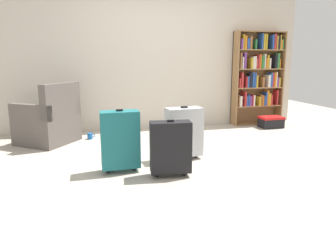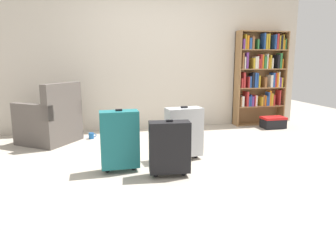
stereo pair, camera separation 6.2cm
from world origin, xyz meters
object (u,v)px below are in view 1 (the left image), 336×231
object	(u,v)px
suitcase_teal	(120,140)
suitcase_silver	(184,132)
bookshelf	(258,75)
armchair	(49,122)
storage_box	(271,122)
mug	(90,136)
suitcase_black	(170,147)

from	to	relation	value
suitcase_teal	suitcase_silver	size ratio (longest dim) A/B	1.05
bookshelf	armchair	size ratio (longest dim) A/B	1.78
storage_box	mug	bearing A→B (deg)	-179.34
bookshelf	suitcase_teal	bearing A→B (deg)	-145.18
mug	suitcase_black	distance (m)	1.98
suitcase_black	armchair	bearing A→B (deg)	129.89
suitcase_silver	suitcase_teal	bearing A→B (deg)	-163.15
armchair	suitcase_teal	distance (m)	1.71
suitcase_teal	suitcase_silver	distance (m)	0.84
armchair	suitcase_teal	bearing A→B (deg)	-57.34
armchair	suitcase_black	distance (m)	2.22
armchair	bookshelf	bearing A→B (deg)	7.51
armchair	suitcase_silver	distance (m)	2.10
armchair	suitcase_teal	world-z (taller)	armchair
armchair	suitcase_black	world-z (taller)	armchair
mug	suitcase_black	world-z (taller)	suitcase_black
bookshelf	suitcase_teal	distance (m)	3.42
mug	bookshelf	bearing A→B (deg)	7.63
mug	suitcase_silver	bearing A→B (deg)	-47.77
bookshelf	mug	xyz separation A→B (m)	(-3.12, -0.42, -0.90)
bookshelf	suitcase_black	distance (m)	3.22
storage_box	bookshelf	bearing A→B (deg)	104.61
bookshelf	mug	bearing A→B (deg)	-172.37
bookshelf	armchair	distance (m)	3.78
suitcase_teal	armchair	bearing A→B (deg)	122.66
bookshelf	suitcase_teal	world-z (taller)	bookshelf
mug	suitcase_silver	world-z (taller)	suitcase_silver
suitcase_teal	suitcase_silver	world-z (taller)	suitcase_teal
bookshelf	suitcase_silver	bearing A→B (deg)	-139.43
storage_box	armchair	bearing A→B (deg)	-178.40
bookshelf	armchair	world-z (taller)	bookshelf
storage_box	suitcase_silver	bearing A→B (deg)	-147.76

